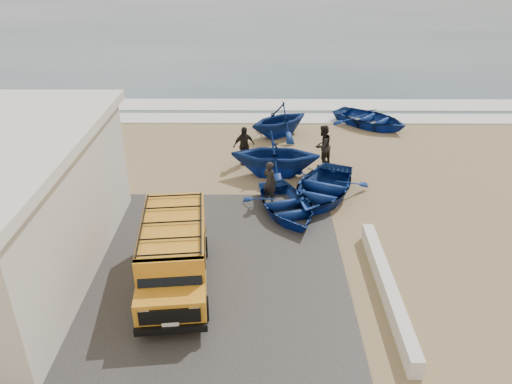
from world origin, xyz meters
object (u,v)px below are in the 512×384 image
object	(u,v)px
boat_far_right	(370,119)
parapet	(387,288)
van	(174,253)
fisherman_back	(244,146)
fisherman_front	(270,182)
boat_mid_left	(275,154)
boat_far_left	(279,120)
boat_near_right	(322,188)
boat_near_left	(286,205)
fisherman_middle	(323,146)

from	to	relation	value
boat_far_right	parapet	bearing A→B (deg)	-147.87
van	fisherman_back	bearing A→B (deg)	72.38
fisherman_front	boat_far_right	bearing A→B (deg)	-81.31
parapet	boat_mid_left	world-z (taller)	boat_mid_left
parapet	boat_far_left	bearing A→B (deg)	101.93
parapet	boat_far_right	size ratio (longest dim) A/B	1.49
boat_mid_left	fisherman_front	bearing A→B (deg)	177.06
boat_far_left	fisherman_back	world-z (taller)	boat_far_left
boat_near_right	fisherman_back	xyz separation A→B (m)	(-3.10, 3.18, 0.42)
boat_near_left	boat_far_right	bearing A→B (deg)	44.80
boat_far_left	fisherman_front	bearing A→B (deg)	-40.84
van	fisherman_front	size ratio (longest dim) A/B	2.89
boat_near_left	boat_far_left	world-z (taller)	boat_far_left
boat_near_right	boat_far_right	bearing A→B (deg)	90.30
van	fisherman_back	world-z (taller)	van
van	fisherman_back	size ratio (longest dim) A/B	2.76
parapet	boat_near_right	xyz separation A→B (m)	(-1.18, 5.86, 0.16)
boat_far_left	boat_far_right	distance (m)	5.08
boat_near_right	fisherman_middle	size ratio (longest dim) A/B	2.30
boat_mid_left	fisherman_middle	bearing A→B (deg)	-59.15
parapet	fisherman_middle	world-z (taller)	fisherman_middle
van	boat_far_right	world-z (taller)	van
parapet	van	xyz separation A→B (m)	(-6.03, 0.55, 0.78)
fisherman_middle	boat_near_left	bearing A→B (deg)	21.58
boat_mid_left	boat_far_left	world-z (taller)	boat_mid_left
van	boat_mid_left	bearing A→B (deg)	61.05
parapet	fisherman_middle	xyz separation A→B (m)	(-0.86, 8.91, 0.64)
fisherman_front	van	bearing A→B (deg)	102.51
boat_mid_left	fisherman_middle	xyz separation A→B (m)	(2.08, 1.07, -0.05)
fisherman_middle	fisherman_back	bearing A→B (deg)	-48.58
boat_mid_left	fisherman_back	distance (m)	1.80
van	fisherman_middle	xyz separation A→B (m)	(5.16, 8.36, -0.14)
boat_near_right	boat_far_right	distance (m)	8.72
boat_near_left	boat_far_right	distance (m)	10.48
boat_mid_left	fisherman_front	xyz separation A→B (m)	(-0.26, -2.28, -0.15)
boat_near_left	van	bearing A→B (deg)	-147.83
boat_near_left	boat_mid_left	distance (m)	3.32
fisherman_middle	fisherman_back	size ratio (longest dim) A/B	1.07
parapet	fisherman_front	distance (m)	6.45
boat_near_right	fisherman_middle	distance (m)	3.10
boat_near_right	fisherman_front	world-z (taller)	fisherman_front
van	boat_mid_left	xyz separation A→B (m)	(3.08, 7.30, -0.09)
boat_far_right	boat_near_right	bearing A→B (deg)	-161.76
parapet	boat_far_left	xyz separation A→B (m)	(-2.63, 12.44, 0.59)
boat_near_left	boat_mid_left	size ratio (longest dim) A/B	1.00
van	boat_far_left	xyz separation A→B (m)	(3.40, 11.89, -0.19)
boat_mid_left	boat_far_left	size ratio (longest dim) A/B	1.12
van	boat_far_right	xyz separation A→B (m)	(8.25, 13.34, -0.64)
boat_near_left	boat_far_left	distance (m)	7.87
parapet	fisherman_back	size ratio (longest dim) A/B	3.49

